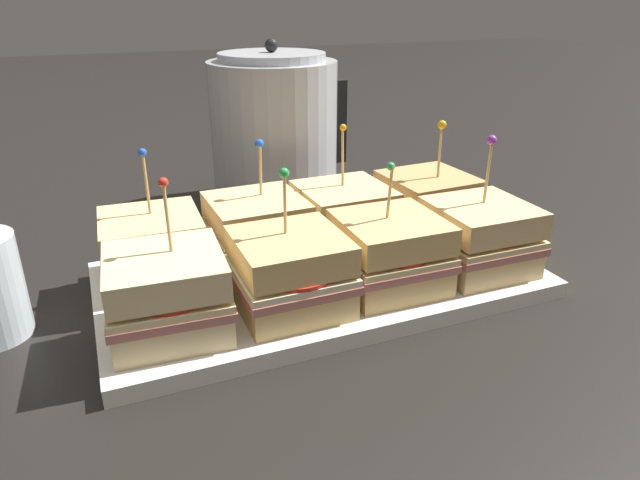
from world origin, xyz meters
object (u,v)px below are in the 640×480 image
Objects in this scene: sandwich_front_far_left at (167,294)px; sandwich_back_center_left at (257,230)px; sandwich_front_center_left at (290,273)px; sandwich_front_center_right at (389,253)px; sandwich_back_center_right at (344,217)px; sandwich_back_far_left at (153,247)px; kettle_steel at (275,131)px; sandwich_front_far_right at (479,237)px; sandwich_back_far_right at (427,204)px; serving_platter at (320,279)px.

sandwich_back_center_left is (0.12, 0.12, 0.00)m from sandwich_front_far_left.
sandwich_front_center_right is at bearing 1.52° from sandwich_front_center_left.
sandwich_front_far_left is at bearing -136.46° from sandwich_back_center_left.
sandwich_back_center_right is (0.11, 0.12, -0.00)m from sandwich_front_center_left.
sandwich_front_far_left reaches higher than sandwich_back_far_left.
kettle_steel is (-0.01, 0.36, 0.06)m from sandwich_front_center_right.
sandwich_front_far_right reaches higher than sandwich_back_far_left.
sandwich_front_far_left is 1.06× the size of sandwich_front_center_right.
sandwich_front_center_right is 0.16m from sandwich_back_center_left.
sandwich_front_far_left reaches higher than sandwich_back_center_left.
sandwich_front_far_left is at bearing -91.13° from sandwich_back_far_left.
sandwich_back_center_right is 0.12m from sandwich_back_far_right.
sandwich_front_far_left is at bearing -179.84° from sandwich_front_center_right.
kettle_steel is (-0.13, 0.25, 0.06)m from sandwich_back_far_right.
sandwich_back_far_right is (0.12, 0.00, 0.00)m from sandwich_back_center_right.
sandwich_back_center_left is 0.96× the size of sandwich_back_far_right.
serving_platter is at bearing 135.06° from sandwich_front_center_right.
sandwich_back_far_left is 0.12m from sandwich_back_center_left.
sandwich_back_center_left is at bearing 43.54° from sandwich_front_far_left.
sandwich_back_far_right is at bearing 0.04° from sandwich_back_center_left.
serving_platter is at bearing 17.98° from sandwich_front_far_left.
serving_platter is 0.09m from sandwich_back_center_left.
sandwich_back_center_right is at bearing -0.31° from sandwich_back_center_left.
kettle_steel is (0.11, 0.25, 0.06)m from sandwich_back_center_left.
sandwich_front_center_right is (0.06, -0.06, 0.05)m from serving_platter.
sandwich_back_center_right is (0.24, 0.12, 0.00)m from sandwich_front_far_left.
sandwich_front_far_left is at bearing 179.82° from sandwich_front_far_right.
sandwich_front_center_right is at bearing -26.62° from sandwich_back_far_left.
sandwich_back_center_right is (-0.12, 0.12, -0.00)m from sandwich_front_far_right.
sandwich_back_far_right is 0.28m from kettle_steel.
sandwich_front_far_right is at bearing -0.18° from sandwich_front_far_left.
sandwich_back_center_right is (0.06, 0.06, 0.05)m from serving_platter.
sandwich_front_center_left is at bearing -1.14° from sandwich_front_far_left.
kettle_steel reaches higher than serving_platter.
serving_platter is at bearing -99.20° from kettle_steel.
sandwich_back_far_left is at bearing 161.25° from serving_platter.
serving_platter is 0.09m from sandwich_back_center_right.
sandwich_back_far_right is at bearing -62.16° from kettle_steel.
sandwich_back_far_left is at bearing 161.25° from sandwich_front_far_right.
sandwich_front_far_left is at bearing -161.92° from sandwich_back_far_right.
sandwich_front_center_left is at bearing -179.68° from sandwich_front_far_right.
sandwich_front_center_right is 0.91× the size of sandwich_back_center_right.
sandwich_front_far_left is at bearing 178.86° from sandwich_front_center_left.
kettle_steel is at bearing 47.21° from sandwich_back_far_left.
sandwich_front_far_left is 0.35m from sandwich_front_far_right.
serving_platter is 0.09m from sandwich_front_center_right.
sandwich_back_far_left is (-0.35, 0.12, -0.00)m from sandwich_front_far_right.
sandwich_front_far_right is 1.06× the size of sandwich_back_far_left.
sandwich_back_far_left reaches higher than serving_platter.
sandwich_front_center_left is 0.12m from sandwich_back_center_left.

